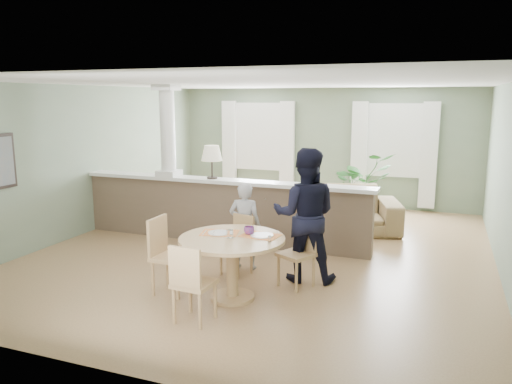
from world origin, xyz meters
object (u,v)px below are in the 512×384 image
at_px(chair_far_man, 300,249).
at_px(dining_table, 233,250).
at_px(houseplant, 361,185).
at_px(chair_far_boy, 239,242).
at_px(chair_side, 166,251).
at_px(chair_near, 191,280).
at_px(sofa, 321,209).
at_px(man_person, 305,215).
at_px(child_person, 245,226).

bearing_deg(chair_far_man, dining_table, -103.85).
xyz_separation_m(houseplant, chair_far_boy, (-1.06, -4.07, -0.22)).
bearing_deg(dining_table, chair_side, -173.26).
height_order(houseplant, chair_near, houseplant).
bearing_deg(chair_far_boy, houseplant, 92.10).
bearing_deg(chair_side, chair_near, -133.85).
xyz_separation_m(sofa, chair_side, (-1.13, -3.68, 0.12)).
distance_m(chair_far_man, man_person, 0.47).
xyz_separation_m(dining_table, man_person, (0.65, 0.96, 0.28)).
xyz_separation_m(houseplant, child_person, (-1.07, -3.84, -0.04)).
bearing_deg(child_person, dining_table, 97.27).
xyz_separation_m(houseplant, chair_side, (-1.66, -5.05, -0.14)).
bearing_deg(dining_table, man_person, 55.65).
bearing_deg(chair_side, chair_far_boy, -30.90).
bearing_deg(man_person, dining_table, 44.17).
relative_size(dining_table, chair_side, 1.33).
height_order(chair_far_man, chair_side, chair_side).
bearing_deg(dining_table, chair_far_man, 48.77).
relative_size(chair_far_boy, chair_far_man, 0.93).
xyz_separation_m(chair_side, child_person, (0.59, 1.21, 0.10)).
distance_m(chair_near, child_person, 1.93).
distance_m(chair_far_boy, chair_far_man, 0.95).
bearing_deg(chair_far_boy, chair_far_man, 8.37).
relative_size(dining_table, chair_near, 1.44).
height_order(dining_table, chair_far_boy, dining_table).
bearing_deg(chair_far_boy, child_person, 107.60).
relative_size(sofa, chair_far_boy, 3.44).
bearing_deg(child_person, chair_far_boy, 83.64).
xyz_separation_m(chair_near, chair_side, (-0.73, 0.71, 0.04)).
relative_size(houseplant, child_person, 1.06).
bearing_deg(man_person, sofa, -92.77).
relative_size(chair_far_boy, child_person, 0.65).
bearing_deg(chair_far_boy, dining_table, -55.47).
height_order(houseplant, child_person, houseplant).
distance_m(chair_far_man, child_person, 1.02).
bearing_deg(houseplant, man_person, -91.80).
bearing_deg(houseplant, chair_far_man, -91.74).
relative_size(chair_far_man, chair_near, 0.99).
height_order(sofa, man_person, man_person).
xyz_separation_m(dining_table, child_person, (-0.29, 1.11, 0.01)).
xyz_separation_m(chair_far_man, chair_near, (-0.80, -1.56, 0.01)).
xyz_separation_m(chair_far_boy, chair_far_man, (0.93, -0.14, 0.03)).
distance_m(chair_side, child_person, 1.35).
height_order(sofa, chair_near, chair_near).
distance_m(chair_near, man_person, 1.99).
xyz_separation_m(houseplant, chair_near, (-0.93, -5.76, -0.18)).
relative_size(sofa, dining_table, 2.20).
distance_m(chair_far_boy, child_person, 0.29).
bearing_deg(chair_far_man, houseplant, 115.64).
distance_m(houseplant, dining_table, 5.01).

